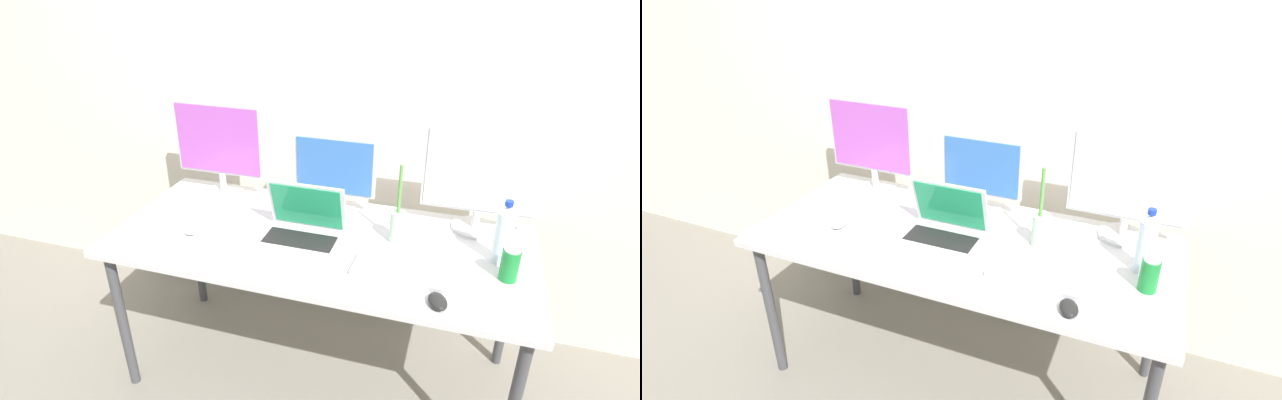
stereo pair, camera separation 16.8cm
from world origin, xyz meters
The scene contains 13 objects.
ground_plane centered at (0.00, 0.00, 0.00)m, with size 16.00×16.00×0.00m, color gray.
wall_back centered at (0.00, 0.59, 1.30)m, with size 7.00×0.08×2.60m, color silver.
work_desk centered at (0.00, 0.00, 0.68)m, with size 1.74×0.76×0.74m.
monitor_left centered at (-0.58, 0.27, 0.99)m, with size 0.44×0.19×0.46m.
monitor_center centered at (-0.01, 0.26, 0.92)m, with size 0.37×0.20×0.36m.
monitor_right centered at (0.61, 0.28, 0.98)m, with size 0.48×0.20×0.45m.
laptop_silver centered at (-0.07, -0.02, 0.80)m, with size 0.33×0.23×0.24m.
keyboard_main centered at (0.40, -0.15, 0.75)m, with size 0.43×0.14×0.02m, color #B2B2B7.
mouse_by_keyboard centered at (0.51, -0.30, 0.76)m, with size 0.06×0.10×0.03m, color black.
mouse_by_laptop centered at (-0.53, -0.11, 0.76)m, with size 0.06×0.09×0.04m, color silver.
water_bottle centered at (0.71, 0.05, 0.86)m, with size 0.07×0.07×0.26m.
soda_can_near_keyboard centered at (0.74, -0.07, 0.80)m, with size 0.07×0.07×0.13m.
bamboo_vase centered at (0.30, 0.08, 0.82)m, with size 0.06×0.06×0.34m.
Camera 1 is at (0.54, -1.70, 1.81)m, focal length 28.00 mm.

